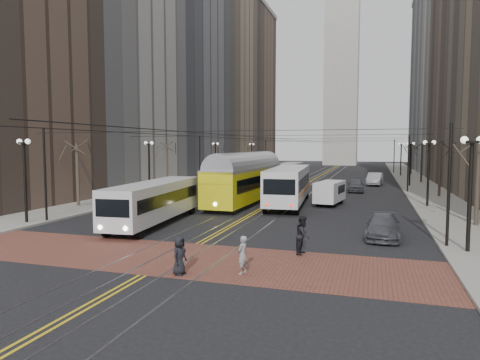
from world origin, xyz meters
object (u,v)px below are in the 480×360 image
Objects in this scene: streetcar at (246,184)px; sedan_silver at (375,179)px; transit_bus at (155,203)px; cargo_van at (330,193)px; pedestrian_c at (303,235)px; sedan_grey at (356,185)px; clock_tower at (342,35)px; rear_bus at (289,186)px; pedestrian_b at (243,255)px; sedan_parked at (383,227)px; pedestrian_a at (179,256)px.

streetcar is 25.50m from sedan_silver.
cargo_van is (10.57, 13.31, -0.38)m from transit_bus.
streetcar is at bearing 32.56° from pedestrian_c.
sedan_grey is (1.82, 12.28, -0.31)m from cargo_van.
sedan_grey is at bearing 55.69° from streetcar.
clock_tower reaches higher than rear_bus.
transit_bus reaches higher than pedestrian_b.
streetcar is (2.89, 12.35, 0.38)m from transit_bus.
clock_tower is 104.90m from sedan_parked.
sedan_silver is 40.35m from pedestrian_c.
rear_bus is 14.45m from sedan_parked.
clock_tower is 12.75× the size of sedan_silver.
rear_bus reaches higher than sedan_parked.
cargo_van is at bearing -86.40° from clock_tower.
transit_bus is 13.01m from pedestrian_b.
clock_tower is 92.03m from cargo_van.
clock_tower reaches higher than sedan_silver.
cargo_van reaches higher than sedan_parked.
pedestrian_a is (-5.74, -35.73, 0.05)m from sedan_grey.
rear_bus is at bearing -3.12° from streetcar.
sedan_silver is 44.56m from pedestrian_b.
cargo_van reaches higher than sedan_silver.
rear_bus reaches higher than pedestrian_b.
sedan_parked is at bearing -63.20° from cargo_van.
sedan_silver is 1.11× the size of sedan_parked.
sedan_parked is at bearing -83.13° from sedan_silver.
pedestrian_c is at bearing -124.59° from sedan_parked.
pedestrian_c is (-3.49, -40.20, 0.13)m from sedan_silver.
pedestrian_c is (8.18, -17.55, -0.86)m from streetcar.
streetcar is 16.34m from sedan_grey.
clock_tower is 92.84m from rear_bus.
pedestrian_c reaches higher than pedestrian_a.
streetcar reaches higher than cargo_van.
sedan_grey is at bearing 98.04° from sedan_parked.
clock_tower reaches higher than pedestrian_c.
pedestrian_a is at bearing -61.63° from transit_bus.
pedestrian_c is at bearing -34.14° from pedestrian_a.
pedestrian_b is (-5.41, -44.23, -0.03)m from sedan_silver.
transit_bus is at bearing -121.49° from pedestrian_b.
streetcar reaches higher than sedan_grey.
clock_tower is 13.61× the size of cargo_van.
clock_tower reaches higher than pedestrian_a.
transit_bus is at bearing -119.91° from cargo_van.
cargo_van is at bearing 15.37° from rear_bus.
pedestrian_b is at bearing 162.16° from pedestrian_c.
streetcar reaches higher than pedestrian_a.
pedestrian_c is (5.84, -103.50, -34.98)m from clock_tower.
sedan_parked is 10.91m from pedestrian_b.
transit_bus reaches higher than sedan_grey.
transit_bus is at bearing -93.04° from clock_tower.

